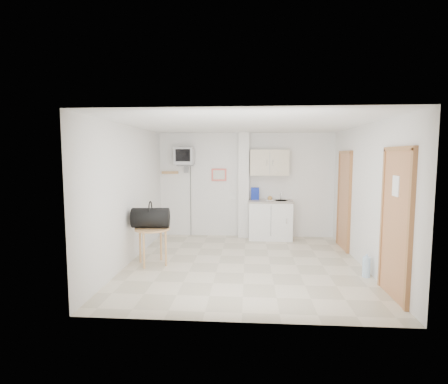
# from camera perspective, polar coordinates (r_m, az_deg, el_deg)

# --- Properties ---
(ground) EXTENTS (4.50, 4.50, 0.00)m
(ground) POSITION_cam_1_polar(r_m,az_deg,el_deg) (6.49, 3.33, -11.63)
(ground) COLOR beige
(ground) RESTS_ON ground
(room_envelope) EXTENTS (4.24, 4.54, 2.55)m
(room_envelope) POSITION_cam_1_polar(r_m,az_deg,el_deg) (6.29, 5.61, 2.09)
(room_envelope) COLOR white
(room_envelope) RESTS_ON ground
(kitchenette) EXTENTS (1.03, 0.58, 2.10)m
(kitchenette) POSITION_cam_1_polar(r_m,az_deg,el_deg) (8.28, 7.51, -2.12)
(kitchenette) COLOR white
(kitchenette) RESTS_ON ground
(crt_television) EXTENTS (0.44, 0.45, 2.15)m
(crt_television) POSITION_cam_1_polar(r_m,az_deg,el_deg) (8.35, -6.45, 5.74)
(crt_television) COLOR slate
(crt_television) RESTS_ON ground
(round_table) EXTENTS (0.63, 0.63, 0.67)m
(round_table) POSITION_cam_1_polar(r_m,az_deg,el_deg) (6.44, -11.60, -6.55)
(round_table) COLOR #B1864A
(round_table) RESTS_ON ground
(duffel_bag) EXTENTS (0.68, 0.41, 0.48)m
(duffel_bag) POSITION_cam_1_polar(r_m,az_deg,el_deg) (6.43, -11.90, -4.11)
(duffel_bag) COLOR black
(duffel_bag) RESTS_ON round_table
(water_bottle) EXTENTS (0.12, 0.12, 0.37)m
(water_bottle) POSITION_cam_1_polar(r_m,az_deg,el_deg) (6.21, 22.22, -11.24)
(water_bottle) COLOR #B2D6F6
(water_bottle) RESTS_ON ground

